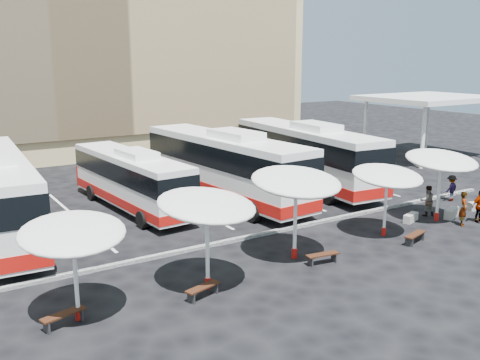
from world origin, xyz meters
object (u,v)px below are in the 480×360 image
wood_bench_3 (415,236)px  conc_bench_0 (411,218)px  sunshade_0 (73,233)px  sunshade_4 (441,161)px  passenger_2 (480,206)px  passenger_1 (428,201)px  sunshade_1 (207,206)px  sunshade_2 (296,182)px  sunshade_3 (387,176)px  conc_bench_2 (479,206)px  wood_bench_0 (63,316)px  wood_bench_2 (322,256)px  passenger_3 (451,188)px  conc_bench_1 (451,213)px  passenger_0 (464,209)px  bus_1 (131,178)px  wood_bench_1 (203,289)px  bus_3 (305,153)px  bus_2 (225,164)px

wood_bench_3 → conc_bench_0: bearing=43.2°
sunshade_0 → sunshade_4: size_ratio=0.88×
wood_bench_3 → passenger_2: size_ratio=0.89×
sunshade_0 → passenger_1: bearing=4.9°
sunshade_1 → sunshade_2: 4.64m
sunshade_1 → sunshade_4: bearing=3.8°
sunshade_2 → sunshade_3: bearing=0.6°
sunshade_3 → sunshade_4: size_ratio=0.88×
conc_bench_2 → wood_bench_0: bearing=-177.5°
sunshade_2 → sunshade_4: sunshade_2 is taller
wood_bench_2 → passenger_3: bearing=15.1°
passenger_3 → sunshade_3: bearing=8.9°
sunshade_1 → sunshade_3: (10.04, 0.76, -0.26)m
passenger_2 → passenger_3: bearing=63.4°
conc_bench_1 → passenger_0: bearing=-121.2°
bus_1 → wood_bench_2: 12.63m
sunshade_2 → wood_bench_0: size_ratio=2.67×
wood_bench_1 → wood_bench_2: wood_bench_2 is taller
bus_3 → wood_bench_3: 12.01m
sunshade_4 → passenger_0: sunshade_4 is taller
sunshade_2 → passenger_3: sunshade_2 is taller
sunshade_2 → conc_bench_1: (10.69, 0.16, -3.07)m
passenger_3 → passenger_0: bearing=36.2°
conc_bench_0 → passenger_2: (2.87, -1.95, 0.64)m
conc_bench_2 → passenger_1: bearing=166.5°
wood_bench_1 → wood_bench_2: bearing=1.6°
passenger_0 → conc_bench_2: bearing=-19.5°
sunshade_4 → wood_bench_1: 15.05m
bus_3 → sunshade_2: bus_3 is taller
sunshade_3 → wood_bench_0: bearing=-177.0°
bus_3 → sunshade_3: (-3.24, -9.96, 0.71)m
passenger_3 → wood_bench_3: bearing=19.4°
sunshade_0 → sunshade_3: bearing=2.4°
sunshade_1 → sunshade_4: 14.19m
sunshade_3 → wood_bench_2: bearing=-166.2°
sunshade_1 → wood_bench_0: size_ratio=3.11×
bus_2 → wood_bench_1: (-7.51, -11.04, -1.85)m
sunshade_3 → passenger_0: size_ratio=2.11×
sunshade_1 → conc_bench_1: (15.27, 0.87, -2.92)m
conc_bench_0 → conc_bench_2: size_ratio=0.91×
sunshade_2 → bus_3: bearing=49.0°
bus_1 → wood_bench_0: size_ratio=7.39×
bus_1 → wood_bench_1: (-2.12, -12.20, -1.43)m
sunshade_1 → conc_bench_1: size_ratio=3.56×
passenger_1 → passenger_3: (3.71, 1.28, -0.05)m
sunshade_1 → sunshade_2: size_ratio=1.16×
conc_bench_2 → conc_bench_1: bearing=-177.7°
bus_3 → sunshade_2: (-8.69, -10.02, 1.12)m
sunshade_4 → conc_bench_1: sunshade_4 is taller
wood_bench_0 → wood_bench_3: 15.64m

